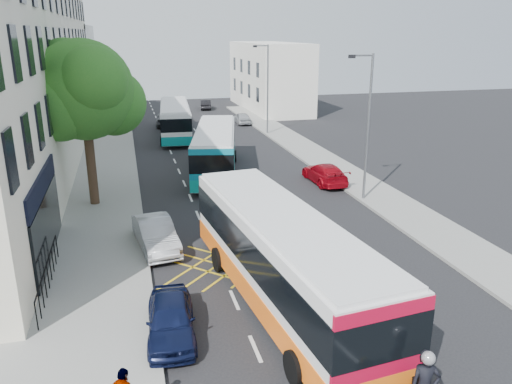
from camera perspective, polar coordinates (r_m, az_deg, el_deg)
ground at (r=16.88m, az=10.90°, el=-15.59°), size 120.00×120.00×0.00m
pavement_left at (r=29.13m, az=-17.89°, el=-1.35°), size 5.00×70.00×0.15m
pavement_right at (r=32.24m, az=11.70°, el=0.99°), size 3.00×70.00×0.15m
terrace_main at (r=37.91m, az=-26.73°, el=12.28°), size 8.30×45.00×13.50m
terrace_far at (r=68.13m, az=-21.56°, el=13.08°), size 8.00×20.00×10.00m
building_right at (r=63.27m, az=1.46°, el=13.09°), size 6.00×18.00×8.00m
street_tree at (r=27.78m, az=-19.14°, el=10.84°), size 6.30×5.70×8.80m
lamp_near at (r=28.03m, az=12.55°, el=7.98°), size 1.45×0.15×8.00m
lamp_far at (r=46.58m, az=1.22°, el=12.16°), size 1.45×0.15×8.00m
railings at (r=20.06m, az=-22.70°, el=-8.70°), size 0.08×5.60×1.14m
bus_near at (r=17.37m, az=3.05°, el=-7.54°), size 4.04×12.21×3.37m
bus_mid at (r=33.79m, az=-4.66°, el=4.82°), size 4.90×11.37×3.12m
bus_far at (r=46.33m, az=-9.22°, el=8.16°), size 3.41×11.09×3.07m
parked_car_blue at (r=16.36m, az=-9.72°, el=-14.09°), size 1.74×3.78×1.25m
parked_car_silver at (r=22.53m, az=-11.39°, el=-4.76°), size 2.02×4.34×1.38m
red_hatchback at (r=32.05m, az=7.85°, el=2.13°), size 1.87×4.39×1.26m
distant_car_grey at (r=52.47m, az=-10.03°, el=8.19°), size 2.77×5.06×1.34m
distant_car_silver at (r=52.89m, az=-1.59°, el=8.45°), size 1.53×3.59×1.21m
distant_car_dark at (r=63.54m, az=-5.78°, el=9.94°), size 1.71×3.71×1.18m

